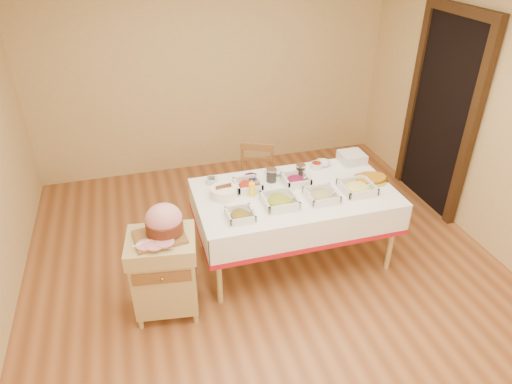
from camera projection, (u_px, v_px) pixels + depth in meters
room_shell at (275, 157)px, 3.58m from camera, size 5.00×5.00×5.00m
doorway at (442, 111)px, 4.94m from camera, size 0.09×1.10×2.20m
dining_table at (294, 206)px, 4.26m from camera, size 1.82×1.02×0.76m
butcher_cart at (164, 270)px, 3.73m from camera, size 0.60×0.52×0.76m
dining_chair at (255, 183)px, 4.97m from camera, size 0.50×0.49×0.85m
ham_on_board at (163, 223)px, 3.54m from camera, size 0.41×0.39×0.27m
serving_dish_a at (240, 215)px, 3.79m from camera, size 0.23×0.22×0.10m
serving_dish_b at (280, 201)px, 3.97m from camera, size 0.29×0.29×0.12m
serving_dish_c at (322, 195)px, 4.05m from camera, size 0.27×0.27×0.11m
serving_dish_d at (357, 187)px, 4.17m from camera, size 0.29×0.29×0.11m
serving_dish_e at (248, 185)px, 4.20m from camera, size 0.25×0.24×0.11m
serving_dish_f at (296, 180)px, 4.29m from camera, size 0.25×0.24×0.11m
small_bowl_left at (212, 180)px, 4.30m from camera, size 0.11×0.11×0.05m
small_bowl_mid at (251, 177)px, 4.35m from camera, size 0.12×0.12×0.05m
small_bowl_right at (316, 165)px, 4.55m from camera, size 0.12×0.12×0.06m
bowl_white_imported at (273, 172)px, 4.45m from camera, size 0.18×0.18×0.04m
bowl_small_imported at (323, 163)px, 4.61m from camera, size 0.16×0.16×0.04m
preserve_jar_left at (271, 176)px, 4.31m from camera, size 0.10×0.10×0.13m
preserve_jar_right at (301, 171)px, 4.40m from camera, size 0.09×0.09×0.12m
mustard_bottle at (252, 189)px, 4.07m from camera, size 0.05×0.05×0.17m
bread_basket at (224, 192)px, 4.08m from camera, size 0.24×0.24×0.11m
plate_stack at (352, 158)px, 4.66m from camera, size 0.24×0.24×0.10m
brass_platter at (370, 179)px, 4.33m from camera, size 0.36×0.26×0.05m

